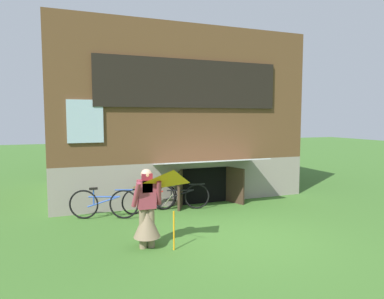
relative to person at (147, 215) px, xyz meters
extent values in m
plane|color=#3D6B28|center=(1.99, -0.11, -0.65)|extent=(60.00, 60.00, 0.00)
cube|color=gray|center=(1.99, 5.46, -0.02)|extent=(7.68, 5.14, 1.25)
cube|color=brown|center=(1.99, 5.46, 2.56)|extent=(7.68, 5.14, 3.91)
cube|color=black|center=(1.99, 2.85, 2.82)|extent=(5.39, 0.08, 1.35)
cube|color=#9EB7C6|center=(1.99, 2.87, 2.82)|extent=(5.23, 0.04, 1.23)
cube|color=#9EB7C6|center=(-0.90, 2.86, 1.78)|extent=(0.90, 0.06, 1.10)
cube|color=black|center=(2.42, 2.88, -0.12)|extent=(1.40, 0.03, 1.05)
cube|color=#3D2B1E|center=(1.57, 2.59, -0.12)|extent=(0.37, 0.65, 1.05)
cube|color=#3D2B1E|center=(3.27, 2.59, -0.12)|extent=(0.31, 0.67, 1.05)
cube|color=#B2B2B7|center=(2.42, 2.34, 0.65)|extent=(3.11, 1.09, 0.18)
cylinder|color=#7F6B51|center=(-0.08, 0.00, -0.26)|extent=(0.14, 0.14, 0.78)
cylinder|color=#7F6B51|center=(0.08, 0.00, -0.26)|extent=(0.14, 0.14, 0.78)
cone|color=#7F6B51|center=(0.00, 0.00, -0.14)|extent=(0.52, 0.52, 0.58)
cube|color=#993847|center=(0.00, 0.00, 0.41)|extent=(0.34, 0.20, 0.55)
cylinder|color=#993847|center=(-0.22, -0.10, 0.44)|extent=(0.17, 0.32, 0.51)
cylinder|color=#993847|center=(0.22, -0.10, 0.44)|extent=(0.17, 0.32, 0.51)
cube|color=maroon|center=(0.00, -0.06, 0.63)|extent=(0.20, 0.08, 0.36)
sphere|color=#D8AD8E|center=(0.00, 0.00, 0.79)|extent=(0.21, 0.21, 0.21)
pyramid|color=orange|center=(0.36, -0.57, 0.56)|extent=(0.88, 0.72, 0.46)
cylinder|color=beige|center=(0.35, -0.25, 0.31)|extent=(0.01, 0.62, 0.39)
cylinder|color=orange|center=(0.45, -0.30, -0.27)|extent=(0.03, 0.03, 0.75)
torus|color=black|center=(1.98, 2.35, -0.30)|extent=(0.68, 0.23, 0.70)
torus|color=black|center=(1.06, 2.60, -0.30)|extent=(0.68, 0.23, 0.70)
cylinder|color=black|center=(1.52, 2.48, -0.12)|extent=(0.69, 0.22, 0.04)
cylinder|color=black|center=(1.52, 2.48, -0.23)|extent=(0.76, 0.24, 0.28)
cylinder|color=black|center=(1.29, 2.54, -0.12)|extent=(0.04, 0.04, 0.39)
cube|color=black|center=(1.29, 2.54, 0.08)|extent=(0.20, 0.08, 0.05)
cylinder|color=black|center=(1.98, 2.35, 0.04)|extent=(0.43, 0.14, 0.03)
torus|color=black|center=(1.15, 2.57, -0.31)|extent=(0.68, 0.16, 0.68)
torus|color=black|center=(0.24, 2.41, -0.31)|extent=(0.68, 0.16, 0.68)
cylinder|color=red|center=(0.69, 2.49, -0.13)|extent=(0.69, 0.16, 0.04)
cylinder|color=red|center=(0.69, 2.49, -0.24)|extent=(0.75, 0.17, 0.28)
cylinder|color=red|center=(0.46, 2.45, -0.13)|extent=(0.04, 0.04, 0.38)
cube|color=black|center=(0.46, 2.45, 0.06)|extent=(0.20, 0.08, 0.05)
cylinder|color=red|center=(1.15, 2.57, 0.03)|extent=(0.44, 0.10, 0.03)
torus|color=black|center=(-0.07, 2.12, -0.28)|extent=(0.70, 0.29, 0.73)
torus|color=black|center=(-1.01, 2.46, -0.28)|extent=(0.70, 0.29, 0.73)
cylinder|color=#284CB2|center=(-0.54, 2.29, -0.09)|extent=(0.72, 0.29, 0.04)
cylinder|color=#284CB2|center=(-0.54, 2.29, -0.21)|extent=(0.78, 0.31, 0.30)
cylinder|color=#284CB2|center=(-0.78, 2.37, -0.09)|extent=(0.04, 0.04, 0.41)
cube|color=black|center=(-0.78, 2.37, 0.12)|extent=(0.20, 0.08, 0.05)
cylinder|color=#284CB2|center=(-0.07, 2.12, 0.08)|extent=(0.42, 0.18, 0.03)
camera|label=1|loc=(-1.52, -6.43, 1.86)|focal=32.56mm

